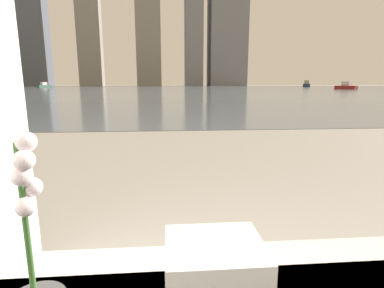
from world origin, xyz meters
name	(u,v)px	position (x,y,z in m)	size (l,w,h in m)	color
potted_orchid	(35,288)	(-0.40, 0.82, 0.66)	(0.12, 0.12, 0.44)	#4C4C4C
towel_stack	(214,274)	(-0.02, 0.87, 0.63)	(0.23, 0.20, 0.16)	white
harbor_water	(168,88)	(0.00, 62.00, 0.01)	(180.00, 110.00, 0.01)	slate
harbor_boat_0	(44,86)	(-28.13, 72.21, 0.45)	(2.66, 3.44, 1.25)	#335647
harbor_boat_1	(346,87)	(30.78, 50.59, 0.47)	(2.86, 3.62, 1.31)	maroon
harbor_boat_2	(7,85)	(-34.73, 69.34, 0.62)	(3.18, 4.86, 1.73)	#2D2D33
harbor_boat_4	(306,85)	(38.05, 81.10, 0.64)	(3.36, 5.07, 1.80)	navy
skyline_tower_0	(25,1)	(-49.57, 118.00, 29.32)	(11.79, 9.90, 58.63)	#4C515B
skyline_tower_3	(193,3)	(10.04, 118.00, 29.82)	(6.09, 13.86, 59.65)	slate
skyline_tower_4	(227,36)	(22.81, 118.00, 18.44)	(13.70, 12.41, 36.88)	slate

